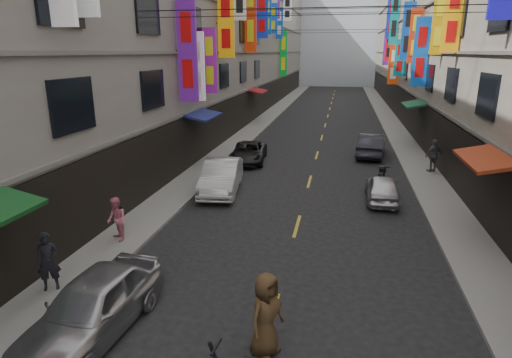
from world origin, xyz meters
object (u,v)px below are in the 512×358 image
at_px(car_right_mid, 382,188).
at_px(pedestrian_rfar, 434,155).
at_px(pedestrian_lnear, 48,261).
at_px(car_left_near, 93,306).
at_px(pedestrian_crossing, 266,314).
at_px(car_right_far, 371,145).
at_px(scooter_far_right, 382,176).
at_px(car_left_far, 249,152).
at_px(car_left_mid, 221,176).
at_px(pedestrian_lfar, 117,219).

bearing_deg(car_right_mid, pedestrian_rfar, -119.86).
bearing_deg(pedestrian_lnear, pedestrian_rfar, 18.77).
bearing_deg(car_left_near, pedestrian_crossing, 5.85).
bearing_deg(car_right_far, car_left_near, 76.82).
bearing_deg(car_right_far, scooter_far_right, 99.19).
bearing_deg(car_left_far, car_right_far, 16.77).
height_order(car_right_far, pedestrian_rfar, pedestrian_rfar).
xyz_separation_m(car_right_mid, pedestrian_rfar, (3.06, 5.15, 0.44)).
bearing_deg(scooter_far_right, pedestrian_crossing, 74.43).
bearing_deg(car_right_far, car_right_mid, 97.24).
relative_size(car_right_mid, pedestrian_lnear, 2.09).
bearing_deg(car_right_mid, car_left_far, -37.10).
distance_m(pedestrian_rfar, pedestrian_crossing, 17.33).
relative_size(car_left_mid, car_right_mid, 1.32).
relative_size(car_left_near, pedestrian_rfar, 2.37).
relative_size(scooter_far_right, pedestrian_rfar, 0.99).
relative_size(pedestrian_lnear, pedestrian_rfar, 0.92).
bearing_deg(pedestrian_crossing, car_left_near, 120.53).
height_order(scooter_far_right, car_right_far, car_right_far).
bearing_deg(car_left_mid, pedestrian_lnear, -110.16).
distance_m(car_right_far, pedestrian_lfar, 17.85).
height_order(pedestrian_lnear, pedestrian_lfar, pedestrian_lnear).
bearing_deg(car_left_near, car_left_far, 93.96).
relative_size(car_left_far, pedestrian_lnear, 2.55).
height_order(car_left_far, car_right_mid, car_right_mid).
bearing_deg(car_right_far, pedestrian_lfar, 65.63).
height_order(pedestrian_lfar, pedestrian_rfar, pedestrian_rfar).
distance_m(scooter_far_right, pedestrian_crossing, 13.99).
distance_m(pedestrian_lnear, pedestrian_lfar, 3.30).
bearing_deg(scooter_far_right, pedestrian_rfar, -138.69).
xyz_separation_m(scooter_far_right, car_right_mid, (-0.21, -2.56, 0.15)).
height_order(scooter_far_right, pedestrian_crossing, pedestrian_crossing).
bearing_deg(car_right_mid, pedestrian_crossing, 74.04).
bearing_deg(car_right_far, car_left_mid, 57.51).
xyz_separation_m(car_left_mid, car_right_far, (7.40, 8.90, -0.03)).
xyz_separation_m(car_left_near, car_left_far, (0.03, 16.85, -0.14)).
height_order(pedestrian_lfar, pedestrian_crossing, pedestrian_crossing).
bearing_deg(scooter_far_right, pedestrian_lnear, 50.50).
distance_m(car_left_mid, car_left_far, 5.88).
relative_size(car_left_near, pedestrian_lfar, 2.78).
distance_m(car_left_mid, pedestrian_lnear, 9.83).
xyz_separation_m(pedestrian_lnear, pedestrian_lfar, (0.21, 3.29, -0.06)).
bearing_deg(pedestrian_lnear, car_left_mid, 46.38).
xyz_separation_m(car_left_mid, pedestrian_crossing, (4.08, -10.84, 0.21)).
bearing_deg(pedestrian_rfar, scooter_far_right, 10.72).
xyz_separation_m(scooter_far_right, car_left_far, (-7.58, 3.19, 0.15)).
relative_size(car_left_far, pedestrian_crossing, 2.21).
bearing_deg(car_left_mid, pedestrian_lfar, -114.68).
bearing_deg(pedestrian_crossing, car_right_mid, 11.92).
height_order(scooter_far_right, car_right_mid, car_right_mid).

